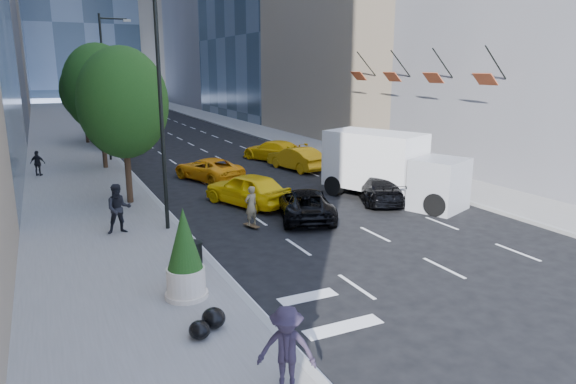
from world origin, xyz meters
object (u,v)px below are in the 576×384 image
city_bus (115,123)px  box_truck (390,167)px  planter_shrub (185,255)px  black_sedan_mercedes (378,188)px  skateboarder (251,208)px  trash_can (194,254)px  black_sedan_lincoln (304,203)px

city_bus → box_truck: size_ratio=1.63×
city_bus → planter_shrub: city_bus is taller
box_truck → city_bus: bearing=86.8°
black_sedan_mercedes → planter_shrub: size_ratio=1.77×
black_sedan_mercedes → box_truck: (0.68, -0.01, 1.05)m
black_sedan_mercedes → planter_shrub: planter_shrub is taller
skateboarder → trash_can: (-3.42, -3.48, -0.30)m
black_sedan_mercedes → city_bus: bearing=-48.5°
trash_can → city_bus: bearing=86.8°
skateboarder → black_sedan_mercedes: size_ratio=0.36×
black_sedan_lincoln → skateboarder: bearing=25.8°
city_bus → black_sedan_lincoln: bearing=-78.7°
box_truck → trash_can: (-11.49, -4.78, -1.18)m
trash_can → skateboarder: bearing=45.5°
black_sedan_lincoln → trash_can: black_sedan_lincoln is taller
city_bus → box_truck: (9.68, -27.68, 0.01)m
black_sedan_lincoln → trash_can: size_ratio=6.08×
skateboarder → black_sedan_lincoln: 2.72m
skateboarder → black_sedan_mercedes: 7.52m
city_bus → trash_can: (-1.82, -32.45, -1.17)m
city_bus → trash_can: bearing=-90.4°
black_sedan_lincoln → trash_can: 7.20m
black_sedan_lincoln → black_sedan_mercedes: size_ratio=1.03×
black_sedan_mercedes → skateboarder: bearing=33.5°
city_bus → box_truck: city_bus is taller
skateboarder → planter_shrub: bearing=35.9°
trash_can → black_sedan_lincoln: bearing=32.0°
skateboarder → planter_shrub: 7.19m
skateboarder → planter_shrub: planter_shrub is taller
box_truck → black_sedan_mercedes: bearing=157.0°
box_truck → planter_shrub: box_truck is taller
city_bus → planter_shrub: 34.82m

